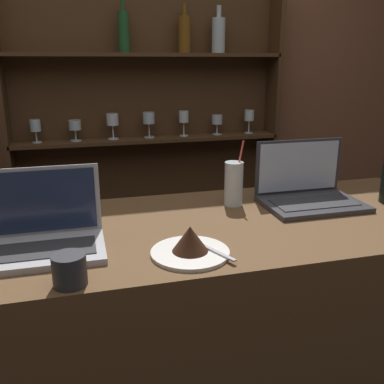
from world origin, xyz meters
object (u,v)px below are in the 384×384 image
at_px(laptop_near, 42,233).
at_px(cake_plate, 190,244).
at_px(laptop_far, 308,191).
at_px(coffee_cup, 69,270).
at_px(water_glass, 234,184).

height_order(laptop_near, cake_plate, laptop_near).
height_order(laptop_far, coffee_cup, laptop_far).
relative_size(laptop_far, coffee_cup, 4.36).
distance_m(laptop_near, cake_plate, 0.41).
distance_m(laptop_near, coffee_cup, 0.24).
distance_m(cake_plate, coffee_cup, 0.33).
bearing_deg(water_glass, coffee_cup, -141.90).
height_order(laptop_near, water_glass, water_glass).
relative_size(water_glass, coffee_cup, 2.95).
bearing_deg(laptop_near, cake_plate, -19.71).
relative_size(cake_plate, coffee_cup, 2.69).
xyz_separation_m(laptop_far, coffee_cup, (-0.84, -0.40, -0.01)).
height_order(cake_plate, coffee_cup, cake_plate).
bearing_deg(laptop_far, water_glass, 169.07).
bearing_deg(laptop_far, cake_plate, -149.57).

